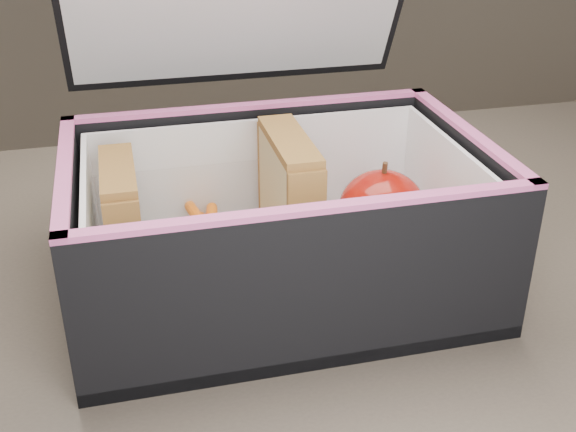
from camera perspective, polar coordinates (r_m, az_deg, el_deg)
name	(u,v)px	position (r m, az deg, el deg)	size (l,w,h in m)	color
kitchen_table	(289,380)	(0.67, 0.08, -12.84)	(1.20, 0.80, 0.75)	brown
lunch_bag	(278,211)	(0.59, -0.83, 0.40)	(0.33, 0.32, 0.32)	black
plastic_tub	(210,237)	(0.60, -6.20, -1.68)	(0.18, 0.13, 0.07)	white
sandwich_left	(124,227)	(0.59, -12.85, -0.86)	(0.03, 0.09, 0.11)	tan
sandwich_right	(289,203)	(0.60, 0.11, 1.06)	(0.03, 0.11, 0.12)	tan
carrot_sticks	(215,251)	(0.62, -5.78, -2.78)	(0.06, 0.15, 0.03)	orange
paper_napkin	(386,250)	(0.65, 7.73, -2.65)	(0.08, 0.08, 0.01)	white
red_apple	(382,210)	(0.63, 7.43, 0.49)	(0.09, 0.09, 0.08)	#7E0200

